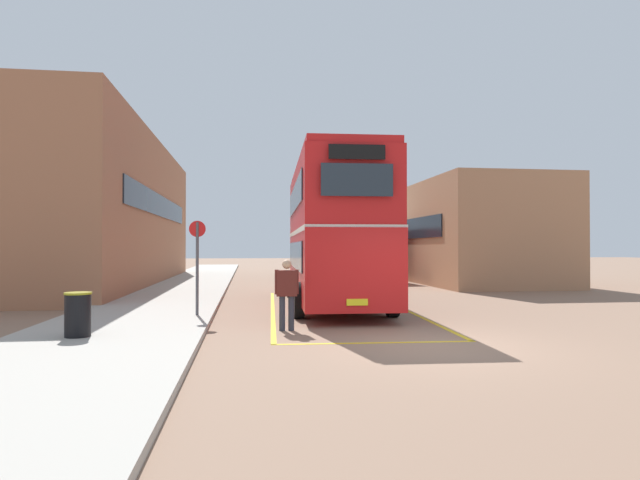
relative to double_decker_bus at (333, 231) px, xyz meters
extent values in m
plane|color=#846651|center=(0.72, 7.06, -2.51)|extent=(135.60, 135.60, 0.00)
cube|color=#A39E93|center=(-5.78, 9.46, -2.44)|extent=(4.00, 57.60, 0.14)
cube|color=#9E6647|center=(-10.09, 11.19, 1.22)|extent=(5.41, 22.71, 7.47)
cube|color=#232D38|center=(-7.35, 11.19, 1.60)|extent=(0.06, 17.26, 1.10)
cube|color=#AD7A56|center=(9.33, 12.17, 0.20)|extent=(6.22, 15.55, 5.43)
cube|color=#19232D|center=(6.19, 12.17, 0.47)|extent=(0.06, 11.82, 1.10)
cylinder|color=black|center=(-1.17, 3.12, -2.01)|extent=(0.32, 1.01, 1.00)
cylinder|color=black|center=(1.44, 3.01, -2.01)|extent=(0.32, 1.01, 1.00)
cylinder|color=black|center=(-1.44, -3.01, -2.01)|extent=(0.32, 1.01, 1.00)
cylinder|color=black|center=(1.17, -3.12, -2.01)|extent=(0.32, 1.01, 1.00)
cube|color=red|center=(0.00, 0.00, -1.11)|extent=(2.96, 10.00, 2.10)
cube|color=red|center=(0.00, 0.00, 0.99)|extent=(2.95, 9.80, 2.10)
cube|color=red|center=(0.00, 0.00, 2.14)|extent=(2.85, 9.70, 0.20)
cube|color=silver|center=(0.00, 0.00, -0.06)|extent=(2.99, 9.90, 0.14)
cube|color=#232D38|center=(-1.28, 0.06, -0.81)|extent=(0.39, 8.11, 0.84)
cube|color=#232D38|center=(-1.28, 0.06, 1.09)|extent=(0.39, 8.11, 0.84)
cube|color=#232D38|center=(1.28, -0.06, -0.81)|extent=(0.39, 8.11, 0.84)
cube|color=#232D38|center=(1.28, -0.06, 1.09)|extent=(0.39, 8.11, 0.84)
cube|color=#232D38|center=(-0.22, -4.96, 1.09)|extent=(1.77, 0.12, 0.80)
cube|color=black|center=(-0.22, -4.96, 1.77)|extent=(1.39, 0.10, 0.36)
cube|color=#232D38|center=(0.22, 4.96, -0.71)|extent=(2.03, 0.13, 1.00)
cube|color=yellow|center=(-0.22, -4.96, -1.88)|extent=(0.52, 0.05, 0.16)
cylinder|color=black|center=(2.59, 16.93, -2.05)|extent=(0.34, 0.94, 0.92)
cylinder|color=black|center=(5.01, 17.15, -2.05)|extent=(0.34, 0.94, 0.92)
cylinder|color=black|center=(3.03, 11.83, -2.05)|extent=(0.34, 0.94, 0.92)
cylinder|color=black|center=(5.46, 12.04, -2.05)|extent=(0.34, 0.94, 0.92)
cube|color=#B71414|center=(4.02, 14.49, -0.91)|extent=(3.09, 8.71, 2.60)
cube|color=silver|center=(4.02, 14.49, 0.45)|extent=(2.92, 8.36, 0.12)
cube|color=#232D38|center=(2.83, 14.38, -0.56)|extent=(0.62, 6.81, 0.96)
cube|color=#232D38|center=(5.22, 14.59, -0.56)|extent=(0.62, 6.81, 0.96)
cube|color=#232D38|center=(3.65, 18.76, -0.61)|extent=(1.88, 0.20, 1.10)
cylinder|color=#2D2D38|center=(-1.83, -5.10, -2.11)|extent=(0.14, 0.14, 0.81)
cylinder|color=#2D2D38|center=(-2.04, -5.10, -2.11)|extent=(0.14, 0.14, 0.81)
cube|color=#591E19|center=(-1.94, -5.10, -1.40)|extent=(0.48, 0.23, 0.61)
cylinder|color=#591E19|center=(-1.70, -5.10, -1.37)|extent=(0.09, 0.09, 0.58)
cylinder|color=#591E19|center=(-2.17, -5.10, -1.37)|extent=(0.09, 0.09, 0.58)
sphere|color=tan|center=(-1.94, -5.12, -0.95)|extent=(0.22, 0.22, 0.22)
cylinder|color=black|center=(-6.28, -6.17, -1.94)|extent=(0.51, 0.51, 0.86)
cylinder|color=olive|center=(-6.28, -6.17, -1.49)|extent=(0.54, 0.54, 0.04)
cylinder|color=#4C4C51|center=(-4.19, -2.97, -1.13)|extent=(0.08, 0.08, 2.50)
cylinder|color=red|center=(-4.19, -2.97, -0.06)|extent=(0.44, 0.10, 0.44)
cube|color=gold|center=(-2.06, -0.90, -2.51)|extent=(0.64, 11.89, 0.01)
cube|color=gold|center=(2.06, -1.08, -2.51)|extent=(0.64, 11.89, 0.01)
cube|color=gold|center=(-0.26, -6.93, -2.51)|extent=(4.25, 0.31, 0.01)
camera|label=1|loc=(-2.85, -17.53, -0.54)|focal=29.71mm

